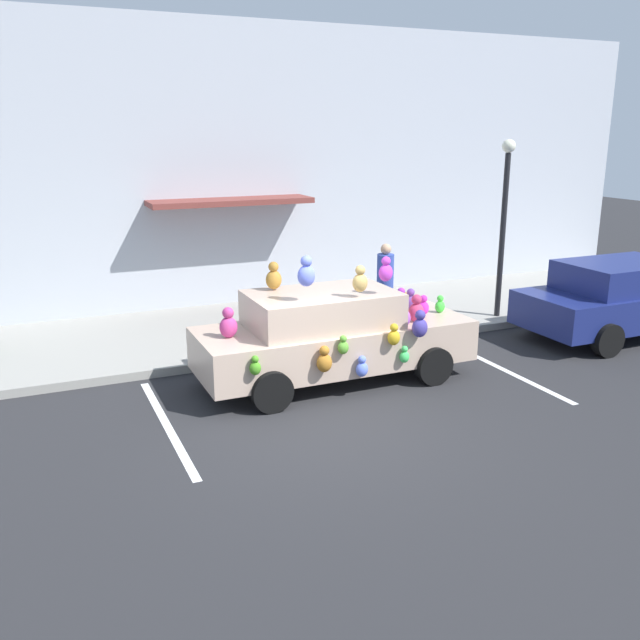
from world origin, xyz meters
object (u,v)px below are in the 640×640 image
Objects in this scene: teddy_bear_on_sidewalk at (404,312)px; pedestrian_near_shopfront at (385,289)px; street_lamp_post at (504,210)px; parked_sedan_behind at (625,298)px; plush_covered_car at (332,335)px.

pedestrian_near_shopfront is (-0.30, 0.28, 0.44)m from teddy_bear_on_sidewalk.
street_lamp_post is at bearing 2.04° from teddy_bear_on_sidewalk.
parked_sedan_behind is 4.49m from teddy_bear_on_sidewalk.
street_lamp_post reaches higher than plush_covered_car.
plush_covered_car is at bearing 179.95° from parked_sedan_behind.
plush_covered_car is 2.64× the size of pedestrian_near_shopfront.
parked_sedan_behind is at bearing -24.62° from pedestrian_near_shopfront.
plush_covered_car reaches higher than parked_sedan_behind.
parked_sedan_behind is 1.21× the size of street_lamp_post.
parked_sedan_behind is 3.02m from street_lamp_post.
street_lamp_post reaches higher than pedestrian_near_shopfront.
plush_covered_car is at bearing -136.23° from pedestrian_near_shopfront.
plush_covered_car reaches higher than pedestrian_near_shopfront.
plush_covered_car reaches higher than teddy_bear_on_sidewalk.
parked_sedan_behind reaches higher than teddy_bear_on_sidewalk.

